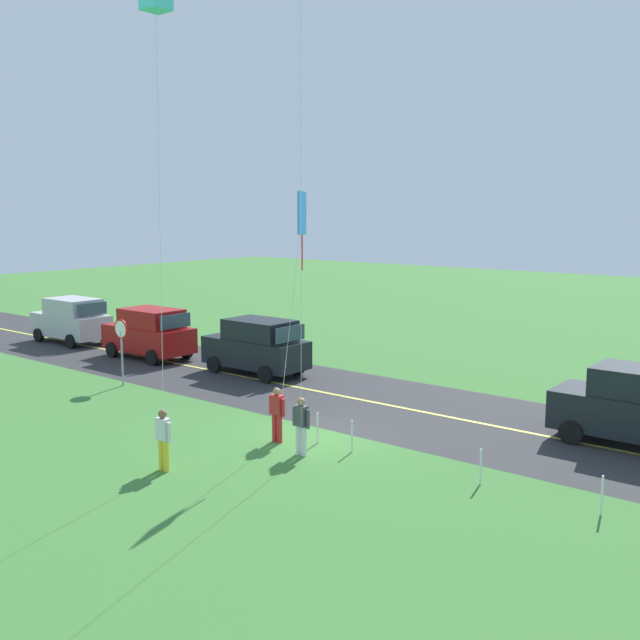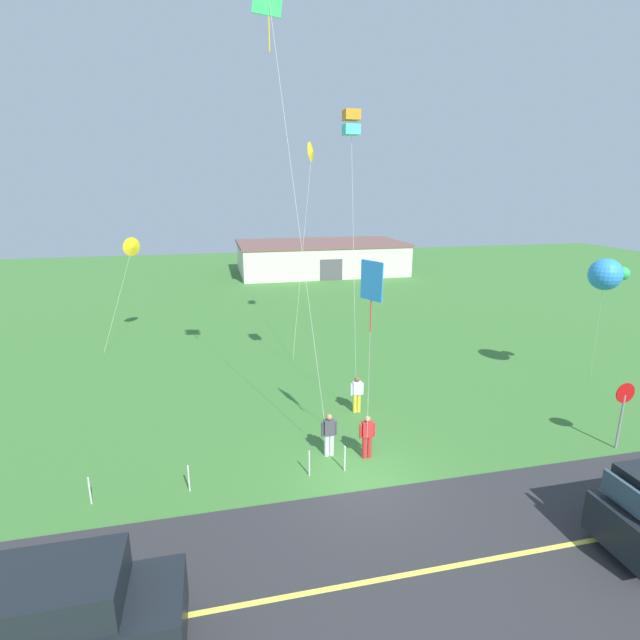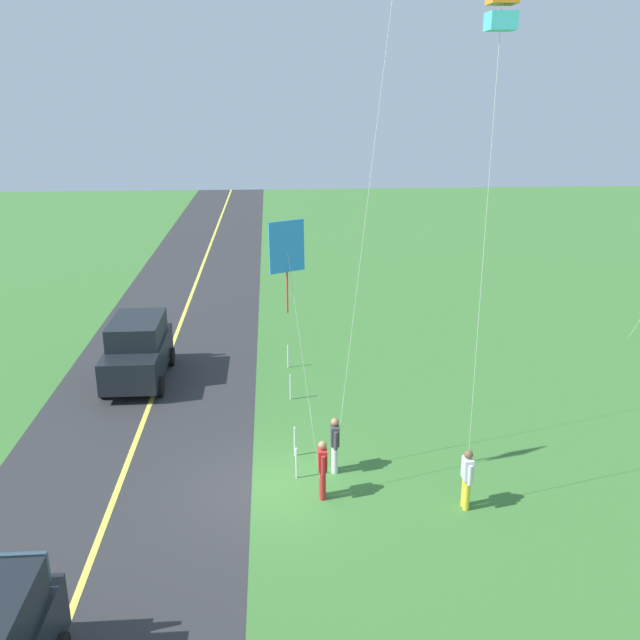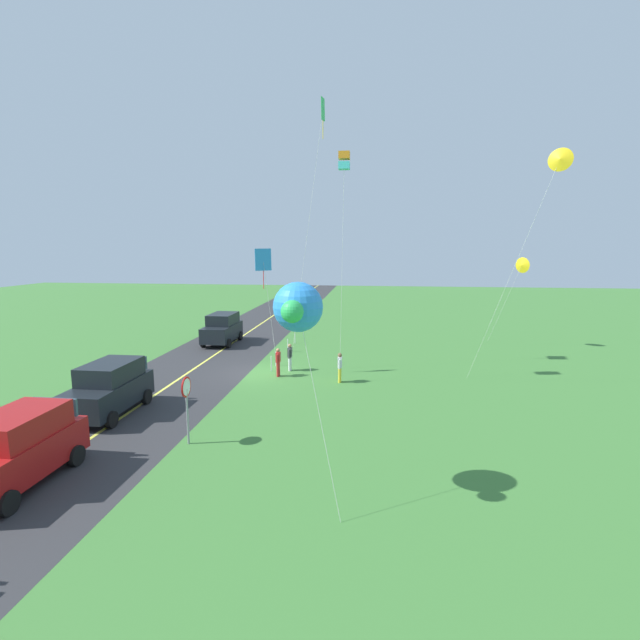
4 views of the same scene
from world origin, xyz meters
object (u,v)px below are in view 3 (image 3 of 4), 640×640
person_child_watcher (322,467)px  kite_yellow_high (287,251)px  kite_red_low (502,10)px  car_parked_west_near (138,349)px  person_adult_companion (335,443)px  person_adult_near (467,477)px

person_child_watcher → kite_yellow_high: 5.59m
kite_red_low → kite_yellow_high: (-0.58, -4.44, -5.07)m
person_child_watcher → kite_red_low: kite_red_low is taller
person_child_watcher → kite_red_low: size_ratio=0.13×
kite_red_low → kite_yellow_high: kite_red_low is taller
car_parked_west_near → person_adult_companion: size_ratio=2.75×
person_child_watcher → kite_red_low: (0.31, 3.63, 10.60)m
kite_red_low → car_parked_west_near: bearing=-131.3°
car_parked_west_near → person_adult_companion: 9.44m
person_adult_companion → person_adult_near: bearing=-69.1°
car_parked_west_near → kite_yellow_high: kite_yellow_high is taller
person_adult_near → kite_red_low: bearing=-82.3°
kite_red_low → kite_yellow_high: size_ratio=1.68×
person_adult_near → person_adult_companion: bearing=-8.7°
car_parked_west_near → kite_red_low: size_ratio=0.37×
kite_red_low → person_adult_near: bearing=-16.1°
person_adult_companion → kite_yellow_high: bearing=-177.9°
car_parked_west_near → person_child_watcher: car_parked_west_near is taller
kite_red_low → kite_yellow_high: bearing=-97.5°
person_adult_near → person_child_watcher: same height
person_adult_near → kite_red_low: kite_red_low is taller
person_adult_companion → kite_red_low: (1.57, 3.20, 10.60)m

